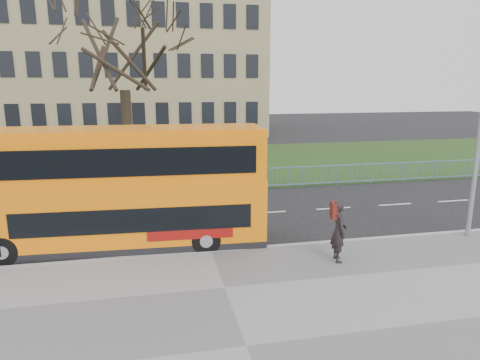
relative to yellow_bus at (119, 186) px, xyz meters
name	(u,v)px	position (x,y,z in m)	size (l,w,h in m)	color
ground	(205,238)	(2.82, 0.33, -2.12)	(120.00, 120.00, 0.00)	black
pavement	(246,349)	(2.82, -6.42, -2.06)	(80.00, 10.50, 0.12)	slate
kerb	(211,252)	(2.82, -1.22, -2.05)	(80.00, 0.20, 0.14)	gray
grass_verge	(179,164)	(2.82, 14.63, -2.08)	(80.00, 15.40, 0.08)	#233B15
guard_railing	(188,182)	(2.82, 6.93, -1.57)	(40.00, 0.12, 1.10)	#6680B5
bare_tree	(124,72)	(-0.18, 10.33, 3.85)	(8.24, 8.24, 11.77)	black
civic_building	(117,68)	(-2.18, 35.33, 4.88)	(30.00, 15.00, 14.00)	#8E7F5A
yellow_bus	(119,186)	(0.00, 0.00, 0.00)	(9.51, 2.72, 3.94)	orange
pedestrian	(339,231)	(6.48, -2.74, -1.05)	(0.69, 0.45, 1.89)	black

